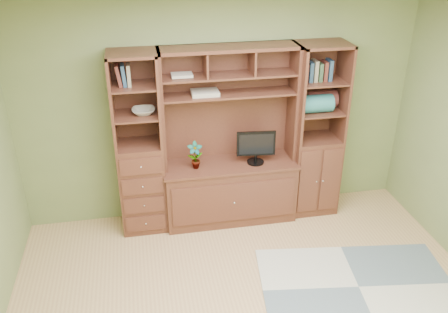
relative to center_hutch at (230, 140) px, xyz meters
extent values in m
cube|color=white|center=(-0.07, -1.73, 1.58)|extent=(4.60, 4.10, 0.04)
cube|color=#74854F|center=(-0.07, 0.27, 0.28)|extent=(4.50, 0.04, 2.60)
cube|color=#50291C|center=(0.00, 0.00, 0.00)|extent=(1.54, 0.53, 2.05)
cube|color=#50291C|center=(-1.00, 0.04, 0.00)|extent=(0.50, 0.45, 2.05)
cube|color=#50291C|center=(1.02, 0.04, 0.00)|extent=(0.55, 0.45, 2.05)
cube|color=gray|center=(0.99, -1.44, -1.02)|extent=(2.04, 1.50, 0.01)
cube|color=black|center=(0.29, -0.03, -0.03)|extent=(0.45, 0.24, 0.53)
imported|color=brown|center=(-0.40, -0.03, -0.14)|extent=(0.17, 0.11, 0.32)
cube|color=#B1A997|center=(-0.26, 0.09, 0.54)|extent=(0.29, 0.21, 0.04)
imported|color=beige|center=(-0.92, 0.04, 0.39)|extent=(0.24, 0.24, 0.06)
cube|color=#2B7072|center=(0.98, -0.01, 0.36)|extent=(0.35, 0.20, 0.20)
cube|color=brown|center=(1.08, 0.12, 0.36)|extent=(0.35, 0.20, 0.20)
camera|label=1|loc=(-0.97, -4.68, 2.20)|focal=38.00mm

